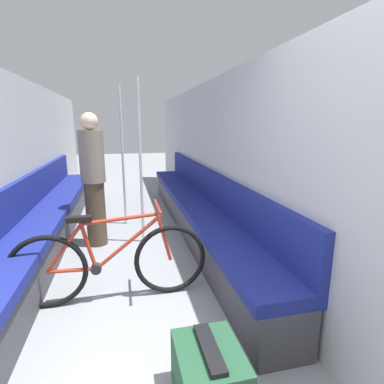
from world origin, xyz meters
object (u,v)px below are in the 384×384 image
Objects in this scene: grab_pole_near at (123,159)px; bench_seat_row_left at (48,221)px; passenger_standing at (93,179)px; bicycle at (111,263)px; bench_seat_row_right at (196,211)px; grab_pole_far at (141,165)px; luggage_bag at (209,376)px.

bench_seat_row_left is at bearing -148.32° from grab_pole_near.
passenger_standing is (0.62, -0.16, 0.56)m from bench_seat_row_left.
bench_seat_row_left is 0.84m from passenger_standing.
bicycle is 0.81× the size of grab_pole_near.
passenger_standing is (-1.36, -0.16, 0.56)m from bench_seat_row_right.
grab_pole_near is at bearing 105.04° from grab_pole_far.
luggage_bag is (0.19, -2.49, -0.85)m from grab_pole_far.
grab_pole_near is 4.72× the size of luggage_bag.
grab_pole_far is at bearing -165.73° from bench_seat_row_right.
luggage_bag is (0.55, -1.17, -0.18)m from bicycle.
bench_seat_row_left is 2.46× the size of grab_pole_near.
bench_seat_row_left reaches higher than bicycle.
luggage_bag is at bearing -102.28° from bench_seat_row_right.
bench_seat_row_left is at bearing -69.45° from passenger_standing.
bench_seat_row_right is at bearing 131.53° from passenger_standing.
bench_seat_row_left and bench_seat_row_right have the same top height.
bicycle is 2.23m from grab_pole_near.
grab_pole_far is at bearing -74.96° from grab_pole_near.
bicycle is at bearing -60.97° from bench_seat_row_left.
bicycle is (-1.14, -1.51, 0.04)m from bench_seat_row_right.
bench_seat_row_left is at bearing 130.40° from bicycle.
bench_seat_row_left is 3.09× the size of passenger_standing.
passenger_standing is at bearing 176.25° from grab_pole_far.
bicycle is 0.81× the size of grab_pole_far.
bicycle is 3.81× the size of luggage_bag.
bench_seat_row_left is 2.46× the size of grab_pole_far.
bicycle is 1.52m from grab_pole_far.
passenger_standing is (-0.22, 1.35, 0.51)m from bicycle.
bench_seat_row_left is at bearing 117.39° from luggage_bag.
bench_seat_row_left is 1.97m from bench_seat_row_right.
bench_seat_row_right is 2.46× the size of grab_pole_far.
bench_seat_row_right is 1.48m from passenger_standing.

